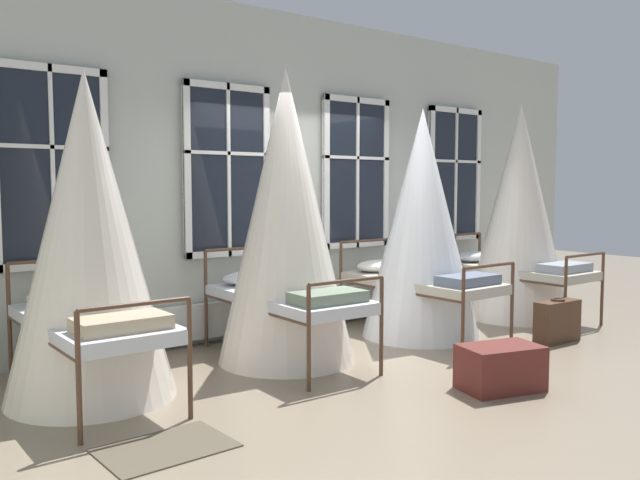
# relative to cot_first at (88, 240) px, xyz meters

# --- Properties ---
(ground) EXTENTS (21.74, 21.74, 0.00)m
(ground) POSITION_rel_cot_first_xyz_m (2.69, -0.24, -1.23)
(ground) COLOR gray
(back_wall_with_windows) EXTENTS (10.27, 0.10, 3.58)m
(back_wall_with_windows) POSITION_rel_cot_first_xyz_m (2.69, 1.15, 0.55)
(back_wall_with_windows) COLOR #B2B7AD
(back_wall_with_windows) RESTS_ON ground
(window_bank) EXTENTS (6.34, 0.10, 2.65)m
(window_bank) POSITION_rel_cot_first_xyz_m (2.69, 1.03, -0.16)
(window_bank) COLOR black
(window_bank) RESTS_ON ground
(cot_first) EXTENTS (1.29, 1.87, 2.53)m
(cot_first) POSITION_rel_cot_first_xyz_m (0.00, 0.00, 0.00)
(cot_first) COLOR #4C3323
(cot_first) RESTS_ON ground
(cot_second) EXTENTS (1.29, 1.88, 2.74)m
(cot_second) POSITION_rel_cot_first_xyz_m (1.83, -0.00, 0.10)
(cot_second) COLOR #4C3323
(cot_second) RESTS_ON ground
(cot_third) EXTENTS (1.29, 1.87, 2.49)m
(cot_third) POSITION_rel_cot_first_xyz_m (3.59, -0.04, -0.02)
(cot_third) COLOR #4C3323
(cot_third) RESTS_ON ground
(cot_fourth) EXTENTS (1.29, 1.87, 2.66)m
(cot_fourth) POSITION_rel_cot_first_xyz_m (5.31, -0.04, 0.06)
(cot_fourth) COLOR #4C3323
(cot_fourth) RESTS_ON ground
(rug_first) EXTENTS (0.82, 0.59, 0.01)m
(rug_first) POSITION_rel_cot_first_xyz_m (0.03, -1.30, -1.23)
(rug_first) COLOR brown
(rug_first) RESTS_ON ground
(suitcase_dark) EXTENTS (0.57, 0.23, 0.47)m
(suitcase_dark) POSITION_rel_cot_first_xyz_m (4.53, -1.13, -1.01)
(suitcase_dark) COLOR #472D1E
(suitcase_dark) RESTS_ON ground
(travel_trunk) EXTENTS (0.72, 0.55, 0.36)m
(travel_trunk) POSITION_rel_cot_first_xyz_m (2.69, -1.81, -1.05)
(travel_trunk) COLOR #5B231E
(travel_trunk) RESTS_ON ground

